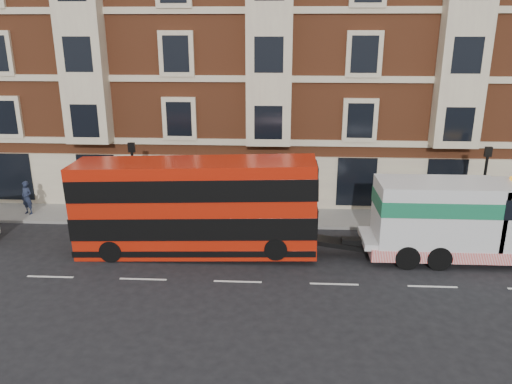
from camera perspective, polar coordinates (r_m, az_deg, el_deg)
ground at (r=21.12m, az=-2.11°, el=-10.20°), size 120.00×120.00×0.00m
sidewalk at (r=27.92m, az=-0.75°, el=-2.82°), size 90.00×3.00×0.15m
victorian_terrace at (r=33.58m, az=0.97°, el=18.08°), size 45.00×12.00×20.40m
lamp_post_west at (r=26.94m, az=-13.80°, el=1.71°), size 0.35×0.15×4.35m
lamp_post_east at (r=27.76m, az=24.59°, el=1.05°), size 0.35×0.15×4.35m
double_decker_bus at (r=22.94m, az=-6.95°, el=-1.57°), size 10.99×2.52×4.45m
tow_truck at (r=24.15m, az=22.59°, el=-2.89°), size 8.80×2.60×3.66m
pedestrian at (r=30.63m, az=-24.71°, el=-0.60°), size 0.80×0.65×1.90m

